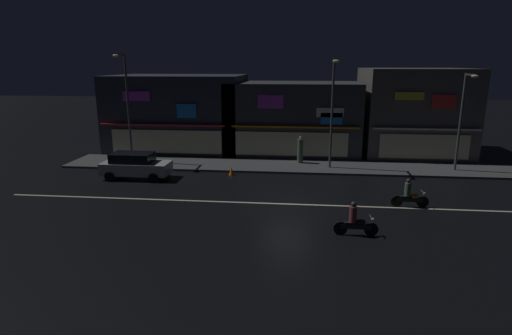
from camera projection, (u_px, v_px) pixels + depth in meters
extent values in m
plane|color=black|center=(286.00, 204.00, 21.78)|extent=(140.00, 140.00, 0.00)
cube|color=beige|center=(286.00, 204.00, 21.78)|extent=(30.76, 0.16, 0.01)
cube|color=#424447|center=(290.00, 166.00, 29.61)|extent=(32.38, 3.94, 0.14)
cube|color=#383A3F|center=(292.00, 118.00, 33.91)|extent=(10.60, 6.29, 5.74)
cube|color=orange|center=(291.00, 127.00, 30.82)|extent=(10.07, 0.24, 0.12)
cube|color=#268CF2|center=(332.00, 119.00, 30.42)|extent=(1.60, 0.08, 0.85)
cube|color=#D83FD8|center=(270.00, 102.00, 30.59)|extent=(1.92, 0.08, 0.97)
cube|color=white|center=(330.00, 113.00, 30.33)|extent=(2.00, 0.08, 0.68)
cube|color=beige|center=(291.00, 144.00, 31.20)|extent=(8.48, 0.06, 1.80)
cube|color=#56514C|center=(412.00, 111.00, 33.71)|extent=(7.98, 8.21, 6.84)
cube|color=white|center=(426.00, 129.00, 29.84)|extent=(7.58, 0.24, 0.12)
cube|color=yellow|center=(409.00, 96.00, 29.46)|extent=(2.03, 0.08, 0.57)
cube|color=red|center=(444.00, 102.00, 29.31)|extent=(1.66, 0.08, 0.97)
cube|color=beige|center=(424.00, 147.00, 30.22)|extent=(6.39, 0.06, 1.80)
cube|color=#2D333D|center=(179.00, 112.00, 35.52)|extent=(10.93, 7.74, 6.27)
cube|color=red|center=(165.00, 125.00, 31.81)|extent=(10.38, 0.24, 0.12)
cube|color=#268CF2|center=(186.00, 111.00, 31.42)|extent=(1.50, 0.08, 1.05)
cube|color=#D83FD8|center=(136.00, 96.00, 31.56)|extent=(2.15, 0.08, 0.74)
cube|color=beige|center=(166.00, 142.00, 32.18)|extent=(8.74, 0.06, 1.80)
cylinder|color=#47494C|center=(128.00, 109.00, 29.85)|extent=(0.16, 0.16, 7.75)
cube|color=#47494C|center=(120.00, 55.00, 28.25)|extent=(0.10, 1.40, 0.10)
ellipsoid|color=#F9E099|center=(116.00, 56.00, 27.60)|extent=(0.44, 0.32, 0.20)
cylinder|color=#47494C|center=(332.00, 115.00, 28.09)|extent=(0.16, 0.16, 7.38)
cube|color=#47494C|center=(335.00, 60.00, 26.54)|extent=(0.10, 1.40, 0.10)
ellipsoid|color=#F9E099|center=(336.00, 61.00, 25.88)|extent=(0.44, 0.32, 0.20)
cylinder|color=#47494C|center=(460.00, 123.00, 27.46)|extent=(0.16, 0.16, 6.48)
cube|color=#47494C|center=(470.00, 75.00, 26.02)|extent=(0.10, 1.40, 0.10)
ellipsoid|color=#F9E099|center=(475.00, 76.00, 25.37)|extent=(0.44, 0.32, 0.20)
cylinder|color=#4C664C|center=(300.00, 151.00, 30.11)|extent=(0.42, 0.42, 1.75)
sphere|color=tan|center=(301.00, 138.00, 29.87)|extent=(0.22, 0.22, 0.22)
cube|color=silver|center=(136.00, 168.00, 26.53)|extent=(4.30, 1.78, 0.76)
cube|color=black|center=(132.00, 158.00, 26.39)|extent=(2.58, 1.57, 0.60)
cube|color=#F9F2CC|center=(171.00, 165.00, 26.88)|extent=(0.08, 0.20, 0.12)
cube|color=#F9F2CC|center=(165.00, 170.00, 25.71)|extent=(0.08, 0.20, 0.12)
cylinder|color=black|center=(163.00, 171.00, 27.34)|extent=(0.62, 0.20, 0.62)
cylinder|color=black|center=(153.00, 178.00, 25.62)|extent=(0.62, 0.20, 0.62)
cylinder|color=black|center=(122.00, 170.00, 27.63)|extent=(0.62, 0.20, 0.62)
cylinder|color=black|center=(110.00, 177.00, 25.91)|extent=(0.62, 0.20, 0.62)
cylinder|color=black|center=(423.00, 202.00, 21.19)|extent=(0.60, 0.08, 0.60)
cylinder|color=black|center=(397.00, 201.00, 21.32)|extent=(0.60, 0.10, 0.60)
cube|color=black|center=(410.00, 200.00, 21.23)|extent=(1.30, 0.14, 0.20)
ellipsoid|color=gold|center=(414.00, 196.00, 21.16)|extent=(0.44, 0.26, 0.24)
cube|color=black|center=(406.00, 197.00, 21.21)|extent=(0.56, 0.22, 0.10)
cylinder|color=slate|center=(423.00, 192.00, 21.06)|extent=(0.03, 0.60, 0.03)
sphere|color=white|center=(424.00, 194.00, 21.07)|extent=(0.14, 0.14, 0.14)
cylinder|color=#4C664C|center=(408.00, 189.00, 21.11)|extent=(0.32, 0.32, 0.70)
sphere|color=#333338|center=(409.00, 181.00, 21.00)|extent=(0.22, 0.22, 0.22)
cylinder|color=black|center=(371.00, 229.00, 17.69)|extent=(0.60, 0.08, 0.60)
cylinder|color=black|center=(340.00, 228.00, 17.82)|extent=(0.60, 0.10, 0.60)
cube|color=black|center=(356.00, 227.00, 17.73)|extent=(1.30, 0.14, 0.20)
ellipsoid|color=black|center=(361.00, 222.00, 17.66)|extent=(0.44, 0.26, 0.24)
cube|color=black|center=(351.00, 223.00, 17.71)|extent=(0.56, 0.22, 0.10)
cylinder|color=slate|center=(371.00, 217.00, 17.56)|extent=(0.03, 0.60, 0.03)
sphere|color=white|center=(373.00, 220.00, 17.58)|extent=(0.14, 0.14, 0.14)
cylinder|color=brown|center=(353.00, 214.00, 17.61)|extent=(0.32, 0.32, 0.70)
sphere|color=#333338|center=(354.00, 204.00, 17.50)|extent=(0.22, 0.22, 0.22)
cone|color=orange|center=(231.00, 171.00, 27.39)|extent=(0.36, 0.36, 0.55)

